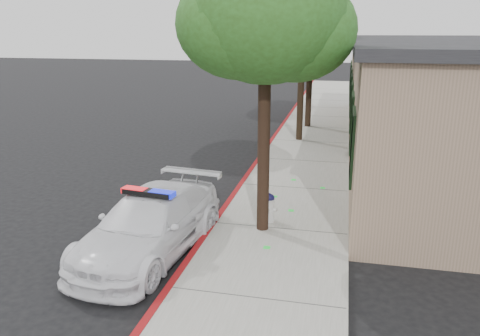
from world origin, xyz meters
name	(u,v)px	position (x,y,z in m)	size (l,w,h in m)	color
ground	(212,228)	(0.00, 0.00, 0.00)	(120.00, 120.00, 0.00)	black
sidewalk	(292,190)	(1.60, 3.00, 0.07)	(3.20, 60.00, 0.15)	gray
red_curb	(241,186)	(0.06, 3.00, 0.08)	(0.14, 60.00, 0.16)	maroon
clapboard_building	(447,97)	(6.69, 9.00, 2.13)	(7.30, 20.89, 4.24)	#8A705A
police_car	(150,224)	(-0.90, -1.51, 0.65)	(2.32, 4.64, 1.41)	white
fire_hydrant	(269,207)	(1.33, 0.37, 0.50)	(0.41, 0.35, 0.70)	silver
street_tree_near	(266,20)	(1.26, -0.10, 4.74)	(3.66, 3.36, 6.16)	black
street_tree_mid	(303,29)	(1.17, 9.30, 4.58)	(3.27, 3.08, 5.88)	black
street_tree_far	(312,27)	(1.29, 12.15, 4.65)	(3.46, 3.16, 5.98)	black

